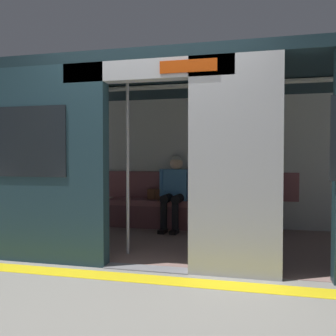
{
  "coord_description": "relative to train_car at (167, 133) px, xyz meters",
  "views": [
    {
      "loc": [
        -1.06,
        3.54,
        1.16
      ],
      "look_at": [
        0.06,
        -1.2,
        1.0
      ],
      "focal_mm": 38.63,
      "sensor_mm": 36.0,
      "label": 1
    }
  ],
  "objects": [
    {
      "name": "handbag",
      "position": [
        0.44,
        -1.05,
        -0.94
      ],
      "size": [
        0.26,
        0.15,
        0.17
      ],
      "color": "brown",
      "rests_on": "bench_seat"
    },
    {
      "name": "book",
      "position": [
        -0.3,
        -1.04,
        -1.01
      ],
      "size": [
        0.21,
        0.26,
        0.03
      ],
      "primitive_type": "cube",
      "rotation": [
        0.0,
        0.0,
        -0.32
      ],
      "color": "#B22D2D",
      "rests_on": "bench_seat"
    },
    {
      "name": "platform_edge_strip",
      "position": [
        -0.05,
        1.44,
        -1.47
      ],
      "size": [
        8.0,
        0.24,
        0.01
      ],
      "primitive_type": "cube",
      "color": "yellow",
      "rests_on": "ground_plane"
    },
    {
      "name": "bench_seat",
      "position": [
        -0.05,
        -0.98,
        -1.13
      ],
      "size": [
        2.59,
        0.44,
        0.45
      ],
      "color": "#935156",
      "rests_on": "ground_plane"
    },
    {
      "name": "train_car",
      "position": [
        0.0,
        0.0,
        0.0
      ],
      "size": [
        6.4,
        2.64,
        2.25
      ],
      "color": "#ADAFB5",
      "rests_on": "ground_plane"
    },
    {
      "name": "ground_plane",
      "position": [
        -0.05,
        1.14,
        -1.48
      ],
      "size": [
        60.0,
        60.0,
        0.0
      ],
      "primitive_type": "plane",
      "color": "gray"
    },
    {
      "name": "grab_pole_door",
      "position": [
        0.33,
        0.64,
        -0.42
      ],
      "size": [
        0.04,
        0.04,
        2.11
      ],
      "primitive_type": "cylinder",
      "color": "silver",
      "rests_on": "ground_plane"
    },
    {
      "name": "grab_pole_far",
      "position": [
        -0.44,
        0.6,
        -0.42
      ],
      "size": [
        0.04,
        0.04,
        2.11
      ],
      "primitive_type": "cylinder",
      "color": "silver",
      "rests_on": "ground_plane"
    },
    {
      "name": "person_seated",
      "position": [
        0.1,
        -0.93,
        -0.8
      ],
      "size": [
        0.55,
        0.69,
        1.18
      ],
      "color": "#4C8CC6",
      "rests_on": "ground_plane"
    }
  ]
}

